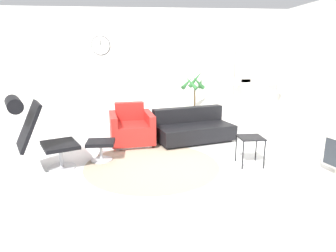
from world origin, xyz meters
name	(u,v)px	position (x,y,z in m)	size (l,w,h in m)	color
ground_plane	(168,161)	(0.00, 0.00, 0.00)	(12.00, 12.00, 0.00)	white
wall_back	(158,67)	(0.00, 2.86, 1.40)	(12.00, 0.09, 2.80)	silver
round_rug	(152,165)	(-0.28, -0.16, 0.00)	(2.19, 2.19, 0.01)	tan
lounge_chair	(35,127)	(-2.00, -0.28, 0.72)	(1.08, 0.92, 1.19)	#BCBCC1
ottoman	(101,146)	(-1.12, 0.14, 0.25)	(0.46, 0.39, 0.34)	#BCBCC1
armchair_red	(131,129)	(-0.63, 1.07, 0.29)	(0.94, 0.97, 0.78)	silver
couch_low	(193,129)	(0.63, 1.17, 0.24)	(1.71, 1.21, 0.65)	black
side_table	(251,140)	(1.31, -0.28, 0.41)	(0.39, 0.39, 0.47)	black
potted_plant	(194,101)	(0.82, 2.18, 0.64)	(0.57, 0.62, 1.38)	#333338
shelf_unit	(254,81)	(2.38, 2.54, 1.07)	(1.23, 0.28, 2.08)	#BCBCC1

